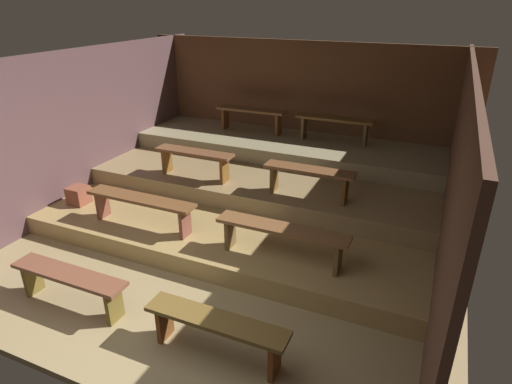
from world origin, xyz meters
name	(u,v)px	position (x,y,z in m)	size (l,w,h in m)	color
ground	(238,231)	(0.00, 2.73, -0.04)	(6.26, 6.27, 0.08)	#927E55
wall_back	(300,108)	(0.00, 5.50, 1.23)	(6.26, 0.06, 2.45)	brown
wall_left	(83,128)	(-2.76, 2.73, 1.23)	(0.06, 6.27, 2.45)	#533839
wall_right	(453,182)	(2.76, 2.73, 1.23)	(0.06, 6.27, 2.45)	brown
platform_lower	(257,202)	(0.00, 3.42, 0.13)	(5.46, 4.09, 0.27)	#9B7F4B
platform_middle	(273,173)	(0.00, 4.10, 0.40)	(5.46, 2.74, 0.27)	olive
platform_upper	(286,147)	(0.00, 4.75, 0.67)	(5.46, 1.44, 0.27)	gray
bench_floor_left	(69,280)	(-0.91, 0.40, 0.34)	(1.42, 0.28, 0.44)	brown
bench_floor_right	(216,327)	(0.91, 0.40, 0.34)	(1.42, 0.28, 0.44)	brown
bench_lower_left	(141,203)	(-1.02, 1.84, 0.61)	(1.61, 0.28, 0.44)	brown
bench_lower_right	(282,234)	(1.02, 1.84, 0.61)	(1.61, 0.28, 0.44)	brown
bench_middle_left	(194,157)	(-0.94, 3.12, 0.87)	(1.29, 0.28, 0.44)	brown
bench_middle_right	(309,175)	(0.94, 3.12, 0.87)	(1.29, 0.28, 0.44)	brown
bench_upper_left	(251,114)	(-0.80, 4.98, 1.14)	(1.35, 0.28, 0.44)	brown
bench_upper_right	(334,123)	(0.80, 4.98, 1.14)	(1.35, 0.28, 0.44)	brown
wooden_crate_lower	(79,195)	(-2.36, 2.04, 0.40)	(0.27, 0.27, 0.27)	brown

